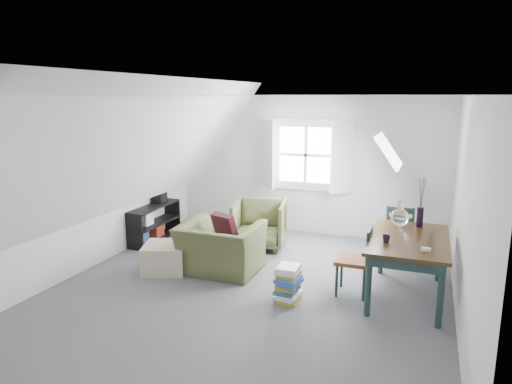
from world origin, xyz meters
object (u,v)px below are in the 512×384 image
at_px(dining_table, 409,246).
at_px(dining_chair_near, 356,260).
at_px(dining_chair_far, 400,234).
at_px(magazine_stack, 288,284).
at_px(media_shelf, 151,225).
at_px(armchair_far, 259,246).
at_px(armchair_near, 221,272).
at_px(ottoman, 166,257).

xyz_separation_m(dining_table, dining_chair_near, (-0.61, -0.15, -0.21)).
bearing_deg(dining_chair_far, magazine_stack, 35.39).
bearing_deg(magazine_stack, dining_table, 25.85).
bearing_deg(magazine_stack, dining_chair_near, 34.27).
bearing_deg(dining_table, media_shelf, 169.38).
height_order(dining_chair_far, dining_chair_near, dining_chair_far).
relative_size(armchair_far, magazine_stack, 1.92).
xyz_separation_m(dining_table, magazine_stack, (-1.35, -0.65, -0.45)).
xyz_separation_m(armchair_near, dining_chair_near, (1.93, -0.07, 0.46)).
relative_size(armchair_far, dining_chair_far, 0.92).
distance_m(armchair_far, dining_table, 2.77).
bearing_deg(dining_chair_near, magazine_stack, -71.64).
bearing_deg(armchair_near, dining_chair_near, 177.69).
distance_m(dining_table, media_shelf, 4.41).
relative_size(dining_chair_far, dining_chair_near, 1.05).
height_order(armchair_far, magazine_stack, magazine_stack).
bearing_deg(armchair_near, armchair_far, -95.79).
bearing_deg(media_shelf, ottoman, -50.45).
height_order(armchair_near, magazine_stack, magazine_stack).
height_order(ottoman, magazine_stack, magazine_stack).
bearing_deg(ottoman, media_shelf, 131.17).
bearing_deg(armchair_far, media_shelf, 179.00).
height_order(armchair_near, dining_chair_far, dining_chair_far).
distance_m(armchair_near, dining_table, 2.63).
relative_size(dining_table, media_shelf, 1.28).
height_order(armchair_far, ottoman, ottoman).
distance_m(ottoman, dining_chair_far, 3.47).
bearing_deg(armchair_far, armchair_near, -107.23).
relative_size(armchair_near, dining_chair_near, 1.24).
height_order(dining_chair_far, magazine_stack, dining_chair_far).
height_order(armchair_far, dining_chair_near, dining_chair_near).
relative_size(armchair_near, dining_table, 0.71).
relative_size(dining_table, dining_chair_far, 1.67).
relative_size(armchair_far, dining_chair_near, 0.97).
xyz_separation_m(armchair_near, magazine_stack, (1.19, -0.58, 0.23)).
height_order(armchair_far, dining_table, dining_table).
xyz_separation_m(armchair_far, media_shelf, (-1.89, -0.35, 0.28)).
height_order(ottoman, dining_chair_far, dining_chair_far).
bearing_deg(dining_chair_far, ottoman, 3.73).
bearing_deg(ottoman, dining_chair_near, 3.62).
bearing_deg(dining_table, ottoman, -174.28).
relative_size(dining_chair_near, magazine_stack, 1.98).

